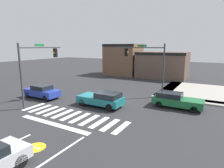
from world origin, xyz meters
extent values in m
plane|color=#2B2B2D|center=(0.00, 0.00, 0.00)|extent=(120.00, 120.00, 0.00)
cube|color=silver|center=(-4.77, -4.50, 0.00)|extent=(0.46, 2.46, 0.01)
cube|color=silver|center=(-3.81, -4.50, 0.00)|extent=(0.46, 2.46, 0.01)
cube|color=silver|center=(-2.86, -4.50, 0.00)|extent=(0.46, 2.46, 0.01)
cube|color=silver|center=(-1.91, -4.50, 0.00)|extent=(0.46, 2.46, 0.01)
cube|color=silver|center=(-0.95, -4.50, 0.00)|extent=(0.46, 2.46, 0.01)
cube|color=silver|center=(0.00, -4.50, 0.00)|extent=(0.46, 2.46, 0.01)
cube|color=silver|center=(0.95, -4.50, 0.00)|extent=(0.46, 2.46, 0.01)
cube|color=silver|center=(1.91, -4.50, 0.00)|extent=(0.46, 2.46, 0.01)
cube|color=silver|center=(2.86, -4.50, 0.00)|extent=(0.46, 2.46, 0.01)
cube|color=silver|center=(3.81, -4.50, 0.00)|extent=(0.46, 2.46, 0.01)
cube|color=silver|center=(4.77, -4.50, 0.00)|extent=(0.46, 2.46, 0.01)
cube|color=white|center=(0.00, -6.50, 0.00)|extent=(6.80, 0.50, 0.01)
cube|color=white|center=(0.00, -9.50, 0.00)|extent=(0.16, 2.00, 0.01)
cylinder|color=yellow|center=(1.68, -9.40, 0.00)|extent=(1.16, 1.16, 0.01)
cylinder|color=white|center=(1.42, -9.40, 0.01)|extent=(0.19, 0.19, 0.00)
cylinder|color=white|center=(1.94, -9.40, 0.01)|extent=(0.19, 0.19, 0.00)
cube|color=white|center=(1.68, -9.40, 0.01)|extent=(0.52, 0.05, 0.00)
cube|color=#9E998E|center=(9.00, 5.20, 0.07)|extent=(10.00, 1.60, 0.15)
cube|color=#9E998E|center=(4.80, 10.00, 0.07)|extent=(1.60, 10.00, 0.15)
cube|color=#9E998E|center=(9.00, 10.00, 0.07)|extent=(10.00, 10.00, 0.15)
cube|color=brown|center=(-6.73, 18.81, 3.09)|extent=(6.54, 5.61, 6.18)
cube|color=black|center=(-6.73, 16.20, 5.93)|extent=(6.54, 0.50, 0.50)
cube|color=brown|center=(1.31, 18.88, 2.36)|extent=(8.72, 5.76, 4.73)
cube|color=black|center=(1.31, 16.20, 4.48)|extent=(8.72, 0.50, 0.50)
cylinder|color=#383A3D|center=(-4.99, -5.38, 3.02)|extent=(0.18, 0.18, 6.04)
cylinder|color=#383A3D|center=(-4.99, -2.86, 5.64)|extent=(0.12, 5.04, 0.12)
cube|color=black|center=(-4.99, -1.12, 5.06)|extent=(0.32, 0.32, 0.95)
sphere|color=#470A0A|center=(-4.99, -1.29, 5.36)|extent=(0.22, 0.22, 0.22)
sphere|color=orange|center=(-4.99, -1.29, 5.06)|extent=(0.22, 0.22, 0.22)
sphere|color=#0C3814|center=(-4.99, -1.29, 4.77)|extent=(0.22, 0.22, 0.22)
cube|color=#197233|center=(-4.99, -3.11, 5.86)|extent=(0.03, 1.10, 0.24)
cylinder|color=#383A3D|center=(5.04, 5.26, 3.02)|extent=(0.18, 0.18, 6.05)
cylinder|color=#383A3D|center=(2.12, 5.26, 5.60)|extent=(5.83, 0.12, 0.12)
cube|color=black|center=(0.40, 5.26, 5.02)|extent=(0.32, 0.32, 0.95)
sphere|color=#470A0A|center=(0.57, 5.26, 5.32)|extent=(0.22, 0.22, 0.22)
sphere|color=orange|center=(0.57, 5.26, 5.02)|extent=(0.22, 0.22, 0.22)
sphere|color=#0C3814|center=(0.57, 5.26, 4.73)|extent=(0.22, 0.22, 0.22)
cube|color=#197233|center=(2.41, 5.26, 5.82)|extent=(1.10, 0.03, 0.24)
cube|color=#196B70|center=(0.71, -1.10, 0.64)|extent=(4.50, 1.95, 0.65)
cube|color=black|center=(1.60, -1.10, 1.21)|extent=(2.19, 1.71, 0.49)
cylinder|color=black|center=(-0.82, -1.96, 0.35)|extent=(0.71, 0.22, 0.71)
cylinder|color=black|center=(-0.82, -0.24, 0.35)|extent=(0.71, 0.22, 0.71)
cylinder|color=black|center=(2.24, -1.96, 0.35)|extent=(0.71, 0.22, 0.71)
cylinder|color=black|center=(2.24, -0.24, 0.35)|extent=(0.71, 0.22, 0.71)
cube|color=#1E6638|center=(7.36, 2.11, 0.62)|extent=(4.54, 1.81, 0.66)
cube|color=black|center=(6.58, 2.11, 1.18)|extent=(2.27, 1.59, 0.47)
cylinder|color=black|center=(8.90, 2.91, 0.32)|extent=(0.64, 0.22, 0.64)
cylinder|color=black|center=(8.90, 1.32, 0.32)|extent=(0.64, 0.22, 0.64)
cylinder|color=black|center=(5.82, 2.91, 0.32)|extent=(0.64, 0.22, 0.64)
cylinder|color=black|center=(5.82, 1.32, 0.32)|extent=(0.64, 0.22, 0.64)
cube|color=#23389E|center=(-6.65, -1.88, 0.64)|extent=(4.23, 1.78, 0.70)
cube|color=black|center=(-6.61, -1.88, 1.22)|extent=(1.97, 1.57, 0.47)
cylinder|color=black|center=(-8.09, -2.66, 0.32)|extent=(0.65, 0.22, 0.65)
cylinder|color=black|center=(-8.09, -1.10, 0.32)|extent=(0.65, 0.22, 0.65)
cylinder|color=black|center=(-5.21, -2.66, 0.32)|extent=(0.65, 0.22, 0.65)
cylinder|color=black|center=(-5.21, -1.10, 0.32)|extent=(0.65, 0.22, 0.65)
cylinder|color=black|center=(0.97, -11.00, 0.35)|extent=(0.22, 0.70, 0.70)
cylinder|color=black|center=(2.62, -11.00, 0.35)|extent=(0.22, 0.70, 0.70)
camera|label=1|loc=(10.45, -15.82, 5.76)|focal=30.13mm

